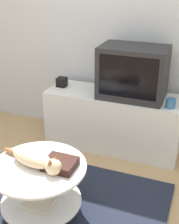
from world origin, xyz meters
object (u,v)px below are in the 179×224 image
at_px(tv, 133,72).
at_px(cat, 35,159).
at_px(dvd_box, 60,164).
at_px(speaker, 62,82).

height_order(tv, cat, tv).
bearing_deg(dvd_box, speaker, 115.13).
distance_m(speaker, cat, 1.25).
bearing_deg(cat, dvd_box, 28.27).
bearing_deg(cat, speaker, 121.08).
bearing_deg(cat, tv, 85.89).
bearing_deg(tv, cat, -108.03).
relative_size(tv, speaker, 6.47).
bearing_deg(tv, dvd_box, -100.61).
bearing_deg(speaker, cat, -72.84).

